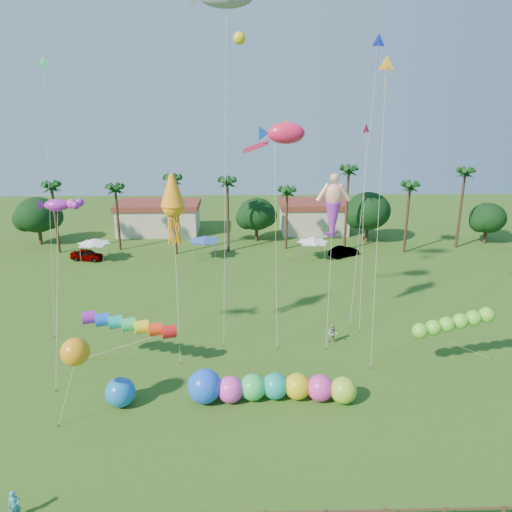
{
  "coord_description": "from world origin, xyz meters",
  "views": [
    {
      "loc": [
        -0.93,
        -25.46,
        20.51
      ],
      "look_at": [
        0.0,
        10.0,
        9.0
      ],
      "focal_mm": 35.0,
      "sensor_mm": 36.0,
      "label": 1
    }
  ],
  "objects_px": {
    "car_a": "(87,255)",
    "caterpillar_inflatable": "(266,387)",
    "car_b": "(344,251)",
    "spectator_a": "(15,505)",
    "blue_ball": "(120,392)",
    "spectator_b": "(333,334)"
  },
  "relations": [
    {
      "from": "spectator_a",
      "to": "spectator_b",
      "type": "relative_size",
      "value": 0.94
    },
    {
      "from": "caterpillar_inflatable",
      "to": "blue_ball",
      "type": "distance_m",
      "value": 10.01
    },
    {
      "from": "spectator_a",
      "to": "spectator_b",
      "type": "bearing_deg",
      "value": 23.02
    },
    {
      "from": "car_a",
      "to": "caterpillar_inflatable",
      "type": "distance_m",
      "value": 38.5
    },
    {
      "from": "car_b",
      "to": "spectator_a",
      "type": "bearing_deg",
      "value": 118.36
    },
    {
      "from": "car_a",
      "to": "blue_ball",
      "type": "relative_size",
      "value": 2.06
    },
    {
      "from": "caterpillar_inflatable",
      "to": "spectator_b",
      "type": "bearing_deg",
      "value": 54.51
    },
    {
      "from": "spectator_b",
      "to": "blue_ball",
      "type": "distance_m",
      "value": 18.33
    },
    {
      "from": "car_b",
      "to": "spectator_a",
      "type": "distance_m",
      "value": 49.21
    },
    {
      "from": "car_b",
      "to": "caterpillar_inflatable",
      "type": "relative_size",
      "value": 0.35
    },
    {
      "from": "car_a",
      "to": "car_b",
      "type": "xyz_separation_m",
      "value": [
        33.59,
        0.69,
        -0.03
      ]
    },
    {
      "from": "car_b",
      "to": "spectator_b",
      "type": "xyz_separation_m",
      "value": [
        -5.68,
        -24.15,
        0.19
      ]
    },
    {
      "from": "car_a",
      "to": "caterpillar_inflatable",
      "type": "bearing_deg",
      "value": -134.02
    },
    {
      "from": "car_a",
      "to": "caterpillar_inflatable",
      "type": "height_order",
      "value": "caterpillar_inflatable"
    },
    {
      "from": "spectator_b",
      "to": "car_a",
      "type": "bearing_deg",
      "value": 159.57
    },
    {
      "from": "spectator_a",
      "to": "car_a",
      "type": "bearing_deg",
      "value": 81.23
    },
    {
      "from": "spectator_a",
      "to": "caterpillar_inflatable",
      "type": "bearing_deg",
      "value": 16.8
    },
    {
      "from": "spectator_a",
      "to": "blue_ball",
      "type": "xyz_separation_m",
      "value": [
        3.09,
        9.62,
        0.21
      ]
    },
    {
      "from": "spectator_a",
      "to": "blue_ball",
      "type": "distance_m",
      "value": 10.11
    },
    {
      "from": "car_a",
      "to": "blue_ball",
      "type": "height_order",
      "value": "blue_ball"
    },
    {
      "from": "car_b",
      "to": "caterpillar_inflatable",
      "type": "height_order",
      "value": "caterpillar_inflatable"
    },
    {
      "from": "car_b",
      "to": "spectator_b",
      "type": "height_order",
      "value": "spectator_b"
    }
  ]
}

